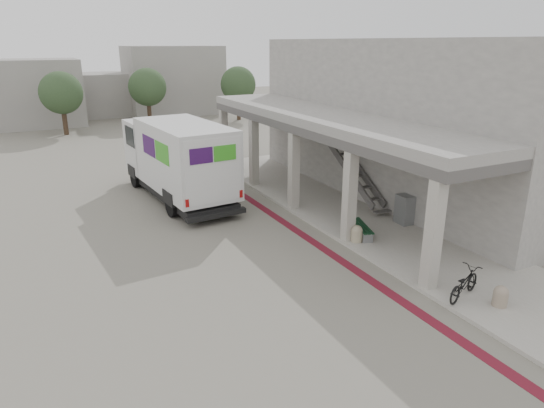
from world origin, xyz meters
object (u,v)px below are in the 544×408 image
fedex_truck (177,158)px  utility_cabinet (405,209)px  bench (361,228)px  bicycle_black (464,283)px

fedex_truck → utility_cabinet: 10.19m
bench → bicycle_black: bicycle_black is taller
bench → fedex_truck: bearing=138.5°
utility_cabinet → bicycle_black: (-2.50, -5.24, -0.15)m
bench → bicycle_black: (-0.25, -4.97, 0.14)m
fedex_truck → utility_cabinet: size_ratio=7.52×
fedex_truck → bench: (4.56, -7.76, -1.50)m
bench → utility_cabinet: utility_cabinet is taller
fedex_truck → bicycle_black: fedex_truck is taller
bench → utility_cabinet: (2.25, 0.27, 0.28)m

